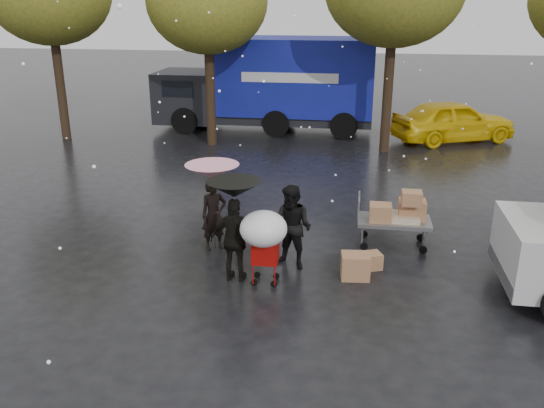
# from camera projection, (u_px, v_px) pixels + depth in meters

# --- Properties ---
(ground) EXTENTS (90.00, 90.00, 0.00)m
(ground) POSITION_uv_depth(u_px,v_px,m) (263.00, 282.00, 10.64)
(ground) COLOR black
(ground) RESTS_ON ground
(person_pink) EXTENTS (0.65, 0.59, 1.49)m
(person_pink) POSITION_uv_depth(u_px,v_px,m) (214.00, 215.00, 11.80)
(person_pink) COLOR black
(person_pink) RESTS_ON ground
(person_middle) EXTENTS (0.98, 0.88, 1.65)m
(person_middle) POSITION_uv_depth(u_px,v_px,m) (293.00, 227.00, 10.96)
(person_middle) COLOR black
(person_middle) RESTS_ON ground
(person_black) EXTENTS (0.96, 0.45, 1.60)m
(person_black) POSITION_uv_depth(u_px,v_px,m) (235.00, 240.00, 10.46)
(person_black) COLOR black
(person_black) RESTS_ON ground
(umbrella_pink) EXTENTS (1.09, 1.09, 1.83)m
(umbrella_pink) POSITION_uv_depth(u_px,v_px,m) (212.00, 172.00, 11.48)
(umbrella_pink) COLOR #4C4C4C
(umbrella_pink) RESTS_ON ground
(umbrella_black) EXTENTS (0.97, 0.97, 1.93)m
(umbrella_black) POSITION_uv_depth(u_px,v_px,m) (234.00, 189.00, 10.13)
(umbrella_black) COLOR #4C4C4C
(umbrella_black) RESTS_ON ground
(vendor_cart) EXTENTS (1.52, 0.80, 1.27)m
(vendor_cart) POSITION_uv_depth(u_px,v_px,m) (399.00, 214.00, 11.93)
(vendor_cart) COLOR slate
(vendor_cart) RESTS_ON ground
(shopping_cart) EXTENTS (0.84, 0.84, 1.46)m
(shopping_cart) POSITION_uv_depth(u_px,v_px,m) (264.00, 233.00, 10.11)
(shopping_cart) COLOR #AC0C09
(shopping_cart) RESTS_ON ground
(blue_truck) EXTENTS (8.30, 2.60, 3.50)m
(blue_truck) POSITION_uv_depth(u_px,v_px,m) (272.00, 85.00, 22.00)
(blue_truck) COLOR navy
(blue_truck) RESTS_ON ground
(box_ground_near) EXTENTS (0.56, 0.47, 0.47)m
(box_ground_near) POSITION_uv_depth(u_px,v_px,m) (355.00, 266.00, 10.73)
(box_ground_near) COLOR brown
(box_ground_near) RESTS_ON ground
(box_ground_far) EXTENTS (0.50, 0.46, 0.32)m
(box_ground_far) POSITION_uv_depth(u_px,v_px,m) (370.00, 261.00, 11.12)
(box_ground_far) COLOR brown
(box_ground_far) RESTS_ON ground
(yellow_taxi) EXTENTS (4.74, 3.38, 1.50)m
(yellow_taxi) POSITION_uv_depth(u_px,v_px,m) (453.00, 121.00, 20.59)
(yellow_taxi) COLOR yellow
(yellow_taxi) RESTS_ON ground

